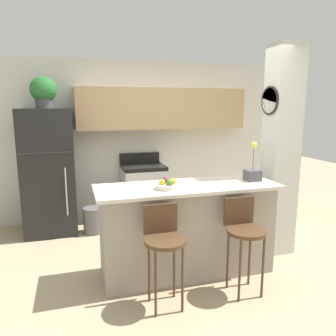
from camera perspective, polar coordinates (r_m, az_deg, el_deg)
The scene contains 12 objects.
ground_plane at distance 3.86m, azimuth 3.30°, elevation -17.62°, with size 14.00×14.00×0.00m, color tan.
wall_back at distance 5.44m, azimuth -2.94°, elevation 7.04°, with size 5.60×0.38×2.55m.
pillar_right at distance 4.24m, azimuth 18.98°, elevation 2.68°, with size 0.38×0.33×2.55m.
counter_bar at distance 3.65m, azimuth 3.39°, elevation -10.60°, with size 1.97×0.67×1.00m.
refrigerator at distance 5.04m, azimuth -20.03°, elevation -0.59°, with size 0.72×0.74×1.80m.
stove_range at distance 5.31m, azimuth -4.28°, elevation -4.26°, with size 0.66×0.60×1.07m.
bar_stool_left at distance 3.04m, azimuth -0.70°, elevation -12.58°, with size 0.38×0.38×0.94m.
bar_stool_right at distance 3.34m, azimuth 13.14°, elevation -10.69°, with size 0.38×0.38×0.94m.
potted_plant_on_fridge at distance 4.95m, azimuth -20.89°, elevation 12.38°, with size 0.36×0.36×0.44m.
orchid_vase at distance 3.80m, azimuth 14.55°, elevation -0.70°, with size 0.16×0.16×0.44m.
fruit_bowl at distance 3.34m, azimuth -0.10°, elevation -2.92°, with size 0.24×0.24×0.12m.
trash_bin at distance 4.97m, azimuth -12.89°, elevation -8.86°, with size 0.28×0.28×0.38m.
Camera 1 is at (-1.17, -3.19, 1.84)m, focal length 35.00 mm.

